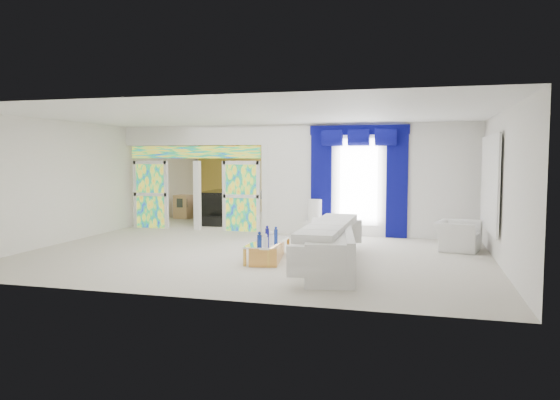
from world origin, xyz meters
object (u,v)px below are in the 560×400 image
(console_table, at_px, (326,229))
(armchair, at_px, (458,236))
(coffee_table, at_px, (268,251))
(white_sofa, at_px, (330,247))
(grand_piano, at_px, (228,205))

(console_table, bearing_deg, armchair, -22.59)
(coffee_table, distance_m, console_table, 3.54)
(white_sofa, distance_m, coffee_table, 1.39)
(white_sofa, xyz_separation_m, grand_piano, (-4.56, 6.57, 0.13))
(armchair, relative_size, grand_piano, 0.53)
(armchair, xyz_separation_m, grand_piano, (-7.07, 4.14, 0.16))
(white_sofa, distance_m, console_table, 3.86)
(coffee_table, bearing_deg, armchair, 28.88)
(white_sofa, xyz_separation_m, console_table, (-0.75, 3.79, -0.16))
(grand_piano, bearing_deg, white_sofa, -56.56)
(coffee_table, height_order, grand_piano, grand_piano)
(armchair, bearing_deg, grand_piano, 73.90)
(white_sofa, height_order, grand_piano, grand_piano)
(white_sofa, bearing_deg, console_table, 91.92)
(console_table, distance_m, armchair, 3.53)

